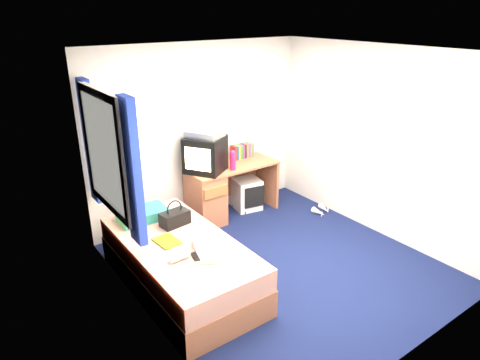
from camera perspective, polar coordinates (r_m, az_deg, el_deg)
ground at (r=5.10m, az=5.17°, el=-11.22°), size 3.40×3.40×0.00m
room_shell at (r=4.47m, az=5.80°, el=4.53°), size 3.40×3.40×3.40m
bed at (r=4.65m, az=-7.91°, el=-11.00°), size 1.01×2.00×0.54m
pillow at (r=5.01m, az=-12.82°, el=-4.51°), size 0.55×0.36×0.12m
desk at (r=5.95m, az=-3.29°, el=-1.60°), size 1.30×0.55×0.75m
storage_cube at (r=6.32m, az=0.89°, el=-1.85°), size 0.43×0.43×0.46m
crt_tv at (r=5.67m, az=-4.67°, el=3.44°), size 0.63×0.64×0.48m
vcr at (r=5.59m, az=-4.74°, el=6.18°), size 0.49×0.55×0.09m
book_row at (r=6.23m, az=0.31°, el=3.89°), size 0.34×0.13×0.20m
picture_frame at (r=6.35m, az=1.31°, el=3.95°), size 0.06×0.12×0.14m
pink_water_bottle at (r=5.74m, az=-0.98°, el=2.53°), size 0.08×0.08×0.24m
aerosol_can at (r=5.89m, az=-2.64°, el=2.60°), size 0.05×0.05×0.16m
handbag at (r=4.80m, az=-8.69°, el=-4.99°), size 0.34×0.22×0.30m
towel at (r=4.39m, az=-4.32°, el=-8.16°), size 0.34×0.32×0.09m
magazine at (r=4.52m, az=-9.70°, el=-8.04°), size 0.23×0.30×0.01m
water_bottle at (r=4.19m, az=-8.09°, el=-10.12°), size 0.20×0.08×0.07m
colour_swatch_fan at (r=4.13m, az=-4.52°, el=-10.95°), size 0.22×0.16×0.01m
remote_control at (r=4.21m, az=-5.96°, el=-10.18°), size 0.08×0.17×0.02m
window_assembly at (r=4.49m, az=-17.24°, el=3.25°), size 0.11×1.42×1.40m
white_heels at (r=6.36m, az=10.81°, el=-4.00°), size 0.28×0.27×0.09m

